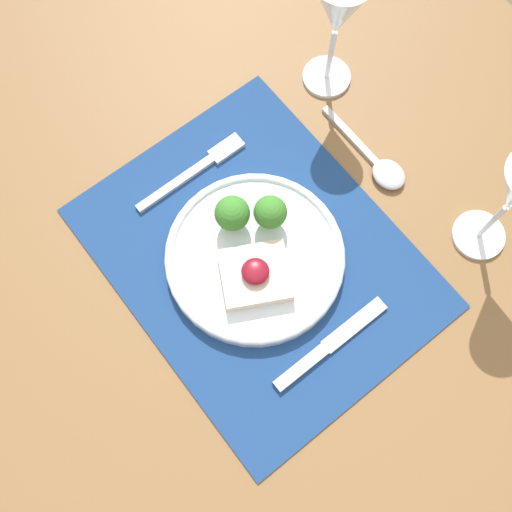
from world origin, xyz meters
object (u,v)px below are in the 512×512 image
object	(u,v)px
wine_glass_far	(338,13)
dinner_plate	(255,255)
knife	(323,350)
spoon	(381,167)
fork	(198,168)

from	to	relation	value
wine_glass_far	dinner_plate	bearing A→B (deg)	-58.43
knife	dinner_plate	bearing A→B (deg)	177.02
dinner_plate	spoon	distance (m)	0.23
knife	wine_glass_far	world-z (taller)	wine_glass_far
wine_glass_far	fork	bearing A→B (deg)	-88.78
knife	wine_glass_far	size ratio (longest dim) A/B	0.92
dinner_plate	wine_glass_far	size ratio (longest dim) A/B	1.24
knife	wine_glass_far	distance (m)	0.44
fork	wine_glass_far	distance (m)	0.28
fork	wine_glass_far	size ratio (longest dim) A/B	0.92
knife	spoon	bearing A→B (deg)	122.58
dinner_plate	spoon	bearing A→B (deg)	89.39
fork	knife	size ratio (longest dim) A/B	1.00
dinner_plate	wine_glass_far	xyz separation A→B (m)	(-0.16, 0.26, 0.12)
dinner_plate	spoon	world-z (taller)	dinner_plate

